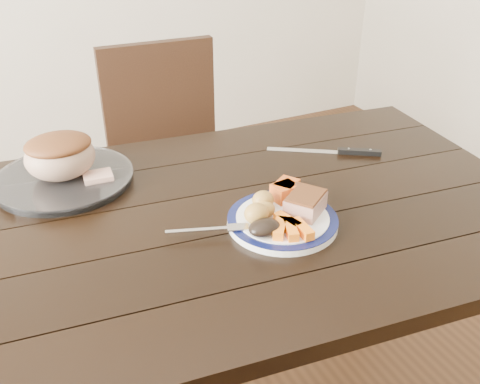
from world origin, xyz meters
name	(u,v)px	position (x,y,z in m)	size (l,w,h in m)	color
dining_table	(206,247)	(0.00, 0.00, 0.66)	(1.69, 1.07, 0.75)	black
chair_far	(172,159)	(0.17, 0.74, 0.52)	(0.44, 0.45, 0.93)	black
dinner_plate	(282,221)	(0.14, -0.11, 0.76)	(0.25, 0.25, 0.02)	white
plate_rim	(283,218)	(0.14, -0.11, 0.77)	(0.25, 0.25, 0.02)	#0B113B
serving_platter	(64,180)	(-0.26, 0.30, 0.76)	(0.34, 0.34, 0.02)	white
pork_slice	(305,204)	(0.19, -0.12, 0.79)	(0.09, 0.07, 0.04)	tan
roasted_potatoes	(261,208)	(0.10, -0.09, 0.79)	(0.09, 0.09, 0.05)	gold
carrot_batons	(290,227)	(0.13, -0.17, 0.78)	(0.08, 0.11, 0.02)	orange
pumpkin_wedges	(286,190)	(0.19, -0.04, 0.79)	(0.08, 0.07, 0.04)	#E65B19
dark_mushroom	(264,227)	(0.07, -0.15, 0.79)	(0.07, 0.05, 0.03)	black
fork	(213,230)	(-0.02, -0.09, 0.77)	(0.17, 0.08, 0.00)	silver
roast_joint	(60,157)	(-0.26, 0.30, 0.82)	(0.17, 0.15, 0.11)	tan
cut_slice	(98,177)	(-0.19, 0.24, 0.78)	(0.07, 0.06, 0.02)	tan
carving_knife	(345,151)	(0.48, 0.12, 0.76)	(0.28, 0.19, 0.01)	silver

